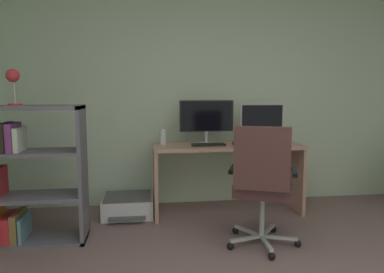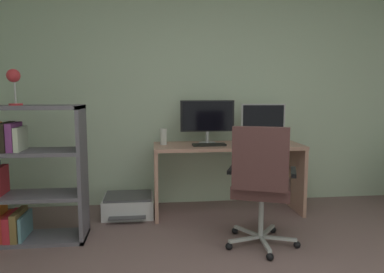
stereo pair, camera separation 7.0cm
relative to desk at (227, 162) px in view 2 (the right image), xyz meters
The scene contains 11 objects.
wall_back 0.90m from the desk, 108.80° to the left, with size 4.82×0.10×2.60m, color beige.
desk is the anchor object (origin of this frame).
monitor_main 0.52m from the desk, 156.98° to the left, with size 0.57×0.18×0.46m.
monitor_secondary 0.61m from the desk, 12.20° to the left, with size 0.47×0.18×0.42m.
keyboard 0.30m from the desk, 158.85° to the right, with size 0.34×0.13×0.02m, color black.
computer_mouse 0.25m from the desk, 52.11° to the right, with size 0.06×0.10×0.03m, color black.
desktop_speaker 0.73m from the desk, behind, with size 0.07×0.07×0.17m, color silver.
office_chair 0.95m from the desk, 85.46° to the right, with size 0.63×0.65×1.03m.
bookshelf 2.02m from the desk, 164.39° to the right, with size 0.89×0.36×1.18m.
desk_lamp 2.17m from the desk, 164.27° to the right, with size 0.12×0.11×0.30m.
printer 1.14m from the desk, behind, with size 0.52×0.52×0.22m.
Camera 2 is at (-0.65, -1.45, 1.30)m, focal length 34.29 mm.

